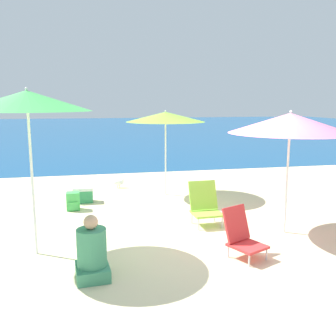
# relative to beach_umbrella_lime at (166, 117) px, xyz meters

# --- Properties ---
(ground_plane) EXTENTS (60.00, 60.00, 0.00)m
(ground_plane) POSITION_rel_beach_umbrella_lime_xyz_m (0.29, -2.85, -1.83)
(ground_plane) COLOR beige
(sea_water) EXTENTS (60.00, 40.00, 0.01)m
(sea_water) POSITION_rel_beach_umbrella_lime_xyz_m (0.29, 22.86, -1.82)
(sea_water) COLOR navy
(sea_water) RESTS_ON ground
(beach_umbrella_lime) EXTENTS (1.82, 1.82, 1.98)m
(beach_umbrella_lime) POSITION_rel_beach_umbrella_lime_xyz_m (0.00, 0.00, 0.00)
(beach_umbrella_lime) COLOR white
(beach_umbrella_lime) RESTS_ON ground
(beach_umbrella_green) EXTENTS (1.73, 1.73, 2.36)m
(beach_umbrella_green) POSITION_rel_beach_umbrella_lime_xyz_m (-2.54, -3.04, 0.35)
(beach_umbrella_green) COLOR white
(beach_umbrella_green) RESTS_ON ground
(beach_umbrella_pink) EXTENTS (1.98, 1.98, 2.03)m
(beach_umbrella_pink) POSITION_rel_beach_umbrella_lime_xyz_m (1.42, -2.98, 0.00)
(beach_umbrella_pink) COLOR white
(beach_umbrella_pink) RESTS_ON ground
(beach_chair_red) EXTENTS (0.61, 0.67, 0.70)m
(beach_chair_red) POSITION_rel_beach_umbrella_lime_xyz_m (0.32, -3.74, -1.50)
(beach_chair_red) COLOR silver
(beach_chair_red) RESTS_ON ground
(beach_chair_lime) EXTENTS (0.52, 0.57, 0.76)m
(beach_chair_lime) POSITION_rel_beach_umbrella_lime_xyz_m (0.24, -2.26, -1.46)
(beach_chair_lime) COLOR silver
(beach_chair_lime) RESTS_ON ground
(person_seated_near) EXTENTS (0.44, 0.51, 0.81)m
(person_seated_near) POSITION_rel_beach_umbrella_lime_xyz_m (-1.76, -3.98, -1.51)
(person_seated_near) COLOR #3F8C66
(person_seated_near) RESTS_ON ground
(backpack_green) EXTENTS (0.26, 0.26, 0.37)m
(backpack_green) POSITION_rel_beach_umbrella_lime_xyz_m (-2.10, -0.86, -1.65)
(backpack_green) COLOR #47B756
(backpack_green) RESTS_ON ground
(cooler_box) EXTENTS (0.43, 0.30, 0.34)m
(cooler_box) POSITION_rel_beach_umbrella_lime_xyz_m (-1.91, -0.29, -1.66)
(cooler_box) COLOR #338C59
(cooler_box) RESTS_ON ground
(seagull) EXTENTS (0.27, 0.11, 0.23)m
(seagull) POSITION_rel_beach_umbrella_lime_xyz_m (-1.02, 0.94, -1.69)
(seagull) COLOR gold
(seagull) RESTS_ON ground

